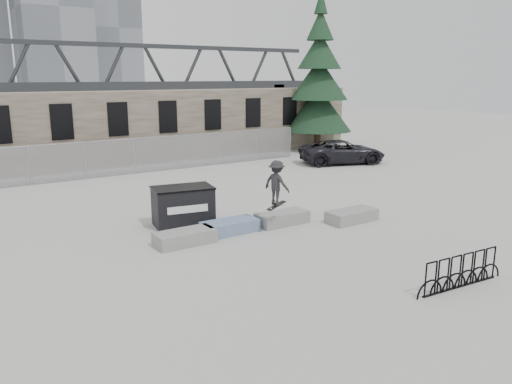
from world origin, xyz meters
TOP-DOWN VIEW (x-y plane):
  - ground at (0.00, 0.00)m, footprint 120.00×120.00m
  - stone_wall at (0.00, 16.24)m, footprint 36.00×2.58m
  - chainlink_fence at (-0.00, 12.50)m, footprint 22.06×0.06m
  - planter_far_left at (-2.94, -0.06)m, footprint 2.00×0.90m
  - planter_center_left at (-1.10, 0.16)m, footprint 2.00×0.90m
  - planter_center_right at (1.10, 0.02)m, footprint 2.00×0.90m
  - planter_offset at (3.49, -1.20)m, footprint 2.00×0.90m
  - dumpster at (-2.01, 2.00)m, footprint 2.39×1.70m
  - bike_rack at (1.58, -7.20)m, footprint 3.13×0.31m
  - spruce_tree at (14.87, 14.22)m, footprint 4.97×4.97m
  - truss_bridge at (10.00, 55.00)m, footprint 70.00×3.00m
  - suv at (12.17, 8.60)m, footprint 5.87×4.16m
  - skateboarder at (0.31, -0.70)m, footprint 0.85×1.14m

SIDE VIEW (x-z plane):
  - ground at x=0.00m, z-range 0.00..0.00m
  - planter_far_left at x=-2.94m, z-range 0.02..0.47m
  - planter_center_left at x=-1.10m, z-range 0.02..0.47m
  - planter_center_right at x=1.10m, z-range 0.02..0.47m
  - planter_offset at x=3.49m, z-range 0.02..0.47m
  - bike_rack at x=1.58m, z-range -0.01..0.89m
  - dumpster at x=-2.01m, z-range 0.01..1.44m
  - suv at x=12.17m, z-range 0.00..1.49m
  - chainlink_fence at x=0.00m, z-range 0.03..2.05m
  - skateboarder at x=0.31m, z-range 0.93..2.65m
  - stone_wall at x=0.00m, z-range 0.01..4.51m
  - truss_bridge at x=10.00m, z-range -0.77..9.03m
  - spruce_tree at x=14.87m, z-range -1.02..10.48m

